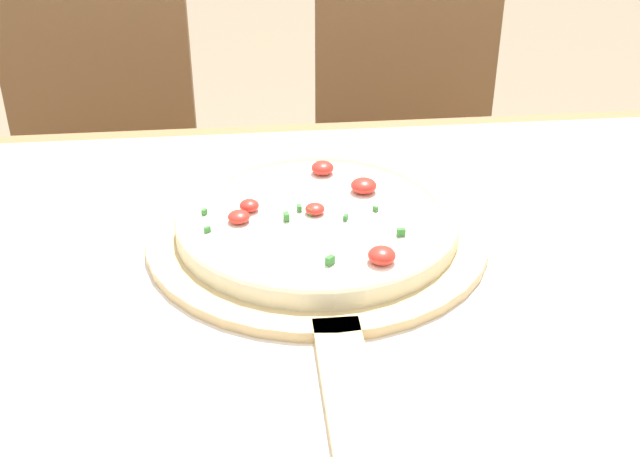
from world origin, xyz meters
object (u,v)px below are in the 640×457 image
chair_left (103,171)px  chair_right (406,158)px  pizza (317,219)px  pizza_peel (319,244)px

chair_left → chair_right: 0.63m
chair_right → pizza: bearing=-105.5°
chair_left → chair_right: same height
pizza → pizza_peel: bearing=-90.4°
pizza → chair_right: size_ratio=0.36×
pizza_peel → pizza: 0.03m
pizza_peel → chair_left: (-0.37, 0.75, -0.25)m
pizza_peel → chair_left: chair_left is taller
pizza → chair_left: size_ratio=0.36×
pizza_peel → pizza: bearing=89.6°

